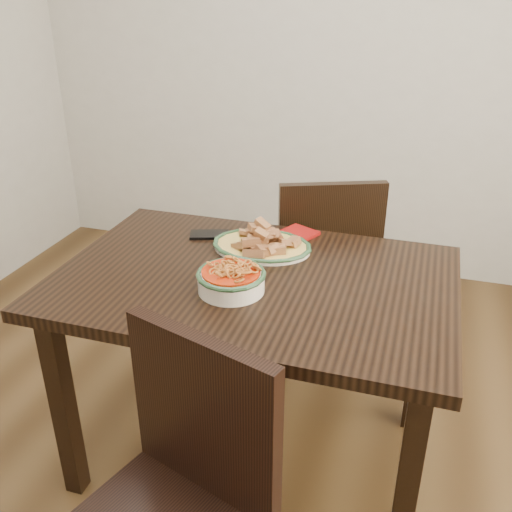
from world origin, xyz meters
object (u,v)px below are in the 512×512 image
(dining_table, at_px, (254,302))
(chair_near, at_px, (177,497))
(noodle_bowl, at_px, (231,278))
(fish_plate, at_px, (262,237))
(smartphone, at_px, (209,235))
(chair_far, at_px, (323,262))

(dining_table, relative_size, chair_near, 1.40)
(chair_near, bearing_deg, noodle_bowl, 113.69)
(chair_near, xyz_separation_m, noodle_bowl, (-0.06, 0.55, 0.29))
(fish_plate, height_order, smartphone, fish_plate)
(dining_table, relative_size, chair_far, 1.40)
(smartphone, bearing_deg, noodle_bowl, -78.06)
(noodle_bowl, height_order, smartphone, noodle_bowl)
(dining_table, bearing_deg, noodle_bowl, -108.55)
(chair_near, height_order, noodle_bowl, chair_near)
(chair_far, relative_size, noodle_bowl, 4.24)
(chair_near, distance_m, smartphone, 0.98)
(chair_far, xyz_separation_m, smartphone, (-0.35, -0.41, 0.26))
(chair_far, distance_m, noodle_bowl, 0.83)
(dining_table, height_order, smartphone, smartphone)
(chair_far, height_order, noodle_bowl, chair_far)
(chair_near, height_order, smartphone, chair_near)
(dining_table, height_order, fish_plate, fish_plate)
(noodle_bowl, bearing_deg, chair_far, 79.56)
(chair_near, relative_size, noodle_bowl, 4.24)
(dining_table, height_order, noodle_bowl, noodle_bowl)
(chair_far, height_order, chair_near, same)
(chair_far, bearing_deg, chair_near, 63.81)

